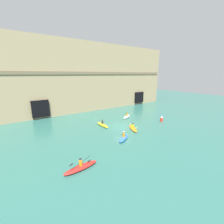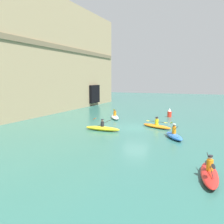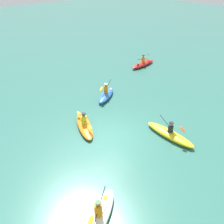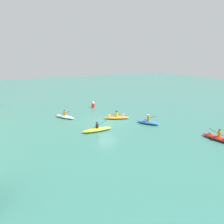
{
  "view_description": "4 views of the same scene",
  "coord_description": "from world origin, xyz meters",
  "px_view_note": "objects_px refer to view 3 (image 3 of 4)",
  "views": [
    {
      "loc": [
        -15.57,
        -19.39,
        8.98
      ],
      "look_at": [
        -0.75,
        2.08,
        2.36
      ],
      "focal_mm": 24.0,
      "sensor_mm": 36.0,
      "label": 1
    },
    {
      "loc": [
        -23.42,
        -7.38,
        4.85
      ],
      "look_at": [
        -1.38,
        1.96,
        1.65
      ],
      "focal_mm": 40.0,
      "sensor_mm": 36.0,
      "label": 2
    },
    {
      "loc": [
        8.5,
        9.41,
        9.29
      ],
      "look_at": [
        -0.63,
        -0.76,
        1.19
      ],
      "focal_mm": 40.0,
      "sensor_mm": 36.0,
      "label": 3
    },
    {
      "loc": [
        -23.81,
        11.99,
        8.32
      ],
      "look_at": [
        -2.4,
        0.43,
        1.97
      ],
      "focal_mm": 35.0,
      "sensor_mm": 36.0,
      "label": 4
    }
  ],
  "objects_px": {
    "kayak_blue": "(106,95)",
    "kayak_yellow": "(170,134)",
    "kayak_red": "(143,64)",
    "kayak_orange": "(84,125)",
    "kayak_white": "(99,217)"
  },
  "relations": [
    {
      "from": "kayak_orange",
      "to": "kayak_red",
      "type": "height_order",
      "value": "kayak_red"
    },
    {
      "from": "kayak_orange",
      "to": "kayak_yellow",
      "type": "bearing_deg",
      "value": -117.97
    },
    {
      "from": "kayak_blue",
      "to": "kayak_red",
      "type": "distance_m",
      "value": 8.23
    },
    {
      "from": "kayak_red",
      "to": "kayak_white",
      "type": "bearing_deg",
      "value": 30.55
    },
    {
      "from": "kayak_blue",
      "to": "kayak_white",
      "type": "relative_size",
      "value": 0.9
    },
    {
      "from": "kayak_yellow",
      "to": "kayak_red",
      "type": "xyz_separation_m",
      "value": [
        -8.25,
        -9.64,
        0.01
      ]
    },
    {
      "from": "kayak_red",
      "to": "kayak_white",
      "type": "height_order",
      "value": "kayak_red"
    },
    {
      "from": "kayak_orange",
      "to": "kayak_blue",
      "type": "height_order",
      "value": "kayak_blue"
    },
    {
      "from": "kayak_orange",
      "to": "kayak_white",
      "type": "height_order",
      "value": "kayak_white"
    },
    {
      "from": "kayak_yellow",
      "to": "kayak_red",
      "type": "height_order",
      "value": "kayak_yellow"
    },
    {
      "from": "kayak_yellow",
      "to": "kayak_white",
      "type": "distance_m",
      "value": 7.21
    },
    {
      "from": "kayak_white",
      "to": "kayak_red",
      "type": "bearing_deg",
      "value": 6.79
    },
    {
      "from": "kayak_blue",
      "to": "kayak_yellow",
      "type": "bearing_deg",
      "value": -125.98
    },
    {
      "from": "kayak_blue",
      "to": "kayak_white",
      "type": "bearing_deg",
      "value": -163.52
    },
    {
      "from": "kayak_white",
      "to": "kayak_yellow",
      "type": "bearing_deg",
      "value": -16.64
    }
  ]
}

